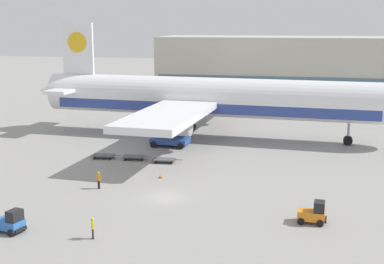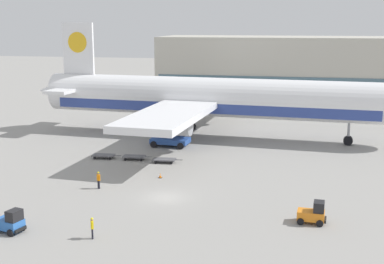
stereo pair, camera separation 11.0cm
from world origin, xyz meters
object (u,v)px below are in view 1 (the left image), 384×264
airplane_main (207,99)px  scissor_lift_loader (170,132)px  baggage_dolly_lead (104,155)px  ground_crew_near (93,226)px  baggage_tug_foreground (313,213)px  traffic_cone_near (160,175)px  baggage_tug_far (11,222)px  baggage_dolly_third (164,160)px  baggage_dolly_second (134,157)px  ground_crew_far (99,179)px

airplane_main → scissor_lift_loader: airplane_main is taller
baggage_dolly_lead → ground_crew_near: 25.99m
baggage_tug_foreground → ground_crew_near: (-17.37, -7.13, 0.18)m
ground_crew_near → baggage_dolly_lead: bearing=-6.5°
baggage_tug_foreground → traffic_cone_near: 19.62m
scissor_lift_loader → baggage_tug_far: size_ratio=1.99×
airplane_main → baggage_dolly_lead: (-10.57, -15.68, -5.45)m
airplane_main → baggage_dolly_third: (-2.45, -16.13, -5.45)m
baggage_tug_far → ground_crew_near: baggage_tug_far is taller
baggage_tug_foreground → traffic_cone_near: baggage_tug_foreground is taller
airplane_main → scissor_lift_loader: 9.04m
baggage_tug_far → baggage_dolly_third: bearing=88.4°
baggage_dolly_second → traffic_cone_near: traffic_cone_near is taller
airplane_main → baggage_tug_foreground: 36.81m
baggage_tug_foreground → baggage_dolly_lead: baggage_tug_foreground is taller
airplane_main → baggage_dolly_lead: bearing=-120.1°
baggage_tug_foreground → ground_crew_far: bearing=170.0°
baggage_tug_foreground → ground_crew_far: 22.47m
baggage_dolly_lead → ground_crew_near: (8.54, -24.54, 0.67)m
scissor_lift_loader → ground_crew_near: scissor_lift_loader is taller
baggage_dolly_second → ground_crew_far: 12.26m
airplane_main → baggage_dolly_third: bearing=-94.7°
baggage_dolly_lead → ground_crew_far: 12.72m
scissor_lift_loader → baggage_dolly_lead: 10.90m
baggage_dolly_lead → ground_crew_near: ground_crew_near is taller
scissor_lift_loader → ground_crew_far: (-2.52, -20.51, -0.95)m
baggage_tug_far → traffic_cone_near: size_ratio=4.74×
scissor_lift_loader → baggage_dolly_lead: (-6.62, -8.50, -1.65)m
airplane_main → baggage_tug_foreground: bearing=-61.3°
ground_crew_near → baggage_tug_far: bearing=65.4°
baggage_dolly_second → baggage_dolly_third: (4.11, -0.67, 0.00)m
baggage_dolly_second → baggage_tug_far: bearing=-100.2°
ground_crew_near → ground_crew_far: (-4.44, 12.52, 0.03)m
baggage_dolly_lead → traffic_cone_near: 11.62m
airplane_main → baggage_tug_far: 41.67m
baggage_tug_foreground → ground_crew_near: baggage_tug_foreground is taller
scissor_lift_loader → baggage_tug_far: scissor_lift_loader is taller
baggage_tug_far → baggage_dolly_lead: baggage_tug_far is taller
scissor_lift_loader → baggage_tug_far: 33.59m
scissor_lift_loader → baggage_dolly_second: scissor_lift_loader is taller
baggage_dolly_lead → baggage_dolly_third: bearing=-7.4°
baggage_dolly_second → ground_crew_near: size_ratio=2.09×
baggage_dolly_second → traffic_cone_near: 8.90m
baggage_tug_foreground → ground_crew_far: baggage_tug_foreground is taller
airplane_main → traffic_cone_near: 23.28m
scissor_lift_loader → traffic_cone_near: size_ratio=9.44×
baggage_dolly_lead → baggage_dolly_second: same height
baggage_dolly_third → traffic_cone_near: (1.23, -6.44, -0.11)m
baggage_tug_foreground → ground_crew_near: size_ratio=1.42×
ground_crew_near → traffic_cone_near: bearing=-28.3°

